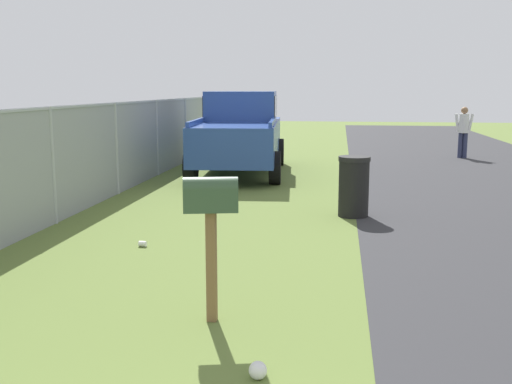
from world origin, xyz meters
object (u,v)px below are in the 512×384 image
object	(u,v)px
mailbox	(211,207)
pickup_truck	(240,130)
trash_bin	(354,186)
pedestrian	(464,129)

from	to	relation	value
mailbox	pickup_truck	world-z (taller)	pickup_truck
pickup_truck	trash_bin	distance (m)	5.89
mailbox	trash_bin	xyz separation A→B (m)	(4.98, -1.41, -0.58)
trash_bin	mailbox	bearing A→B (deg)	164.16
mailbox	pedestrian	size ratio (longest dim) A/B	0.86
mailbox	trash_bin	size ratio (longest dim) A/B	1.33
mailbox	pickup_truck	distance (m)	10.22
pickup_truck	trash_bin	size ratio (longest dim) A/B	5.21
mailbox	pedestrian	xyz separation A→B (m)	(14.36, -4.99, -0.18)
pickup_truck	pedestrian	world-z (taller)	pickup_truck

